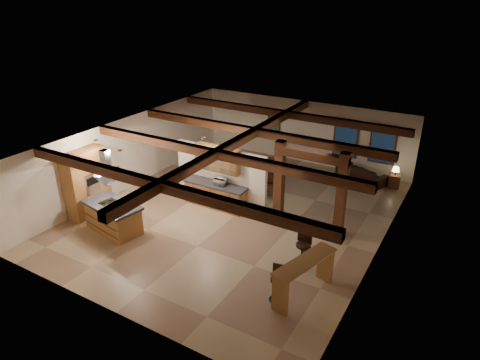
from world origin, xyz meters
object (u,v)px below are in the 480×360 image
object	(u,v)px
bar_counter	(304,272)
dining_table	(254,181)
sofa	(362,173)
kitchen_island	(113,217)

from	to	relation	value
bar_counter	dining_table	bearing A→B (deg)	129.92
sofa	bar_counter	distance (m)	8.28
bar_counter	sofa	bearing A→B (deg)	95.31
kitchen_island	dining_table	bearing A→B (deg)	64.84
kitchen_island	bar_counter	bearing A→B (deg)	1.08
kitchen_island	sofa	size ratio (longest dim) A/B	1.01
dining_table	sofa	xyz separation A→B (m)	(3.55, 3.08, -0.00)
dining_table	bar_counter	size ratio (longest dim) A/B	0.85
sofa	bar_counter	xyz separation A→B (m)	(0.77, -8.24, 0.42)
dining_table	kitchen_island	bearing A→B (deg)	-97.01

